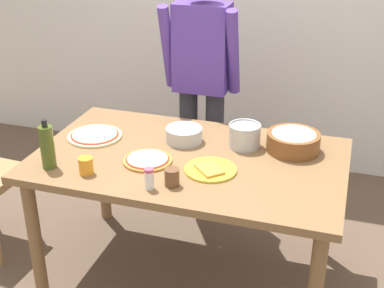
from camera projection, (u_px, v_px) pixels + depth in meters
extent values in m
plane|color=brown|center=(189.00, 273.00, 3.08)|extent=(8.00, 8.00, 0.00)
cube|color=brown|center=(189.00, 160.00, 2.76)|extent=(1.60, 0.96, 0.04)
cylinder|color=brown|center=(35.00, 239.00, 2.78)|extent=(0.07, 0.07, 0.72)
cylinder|color=brown|center=(103.00, 170.00, 3.46)|extent=(0.07, 0.07, 0.72)
cylinder|color=brown|center=(329.00, 205.00, 3.07)|extent=(0.07, 0.07, 0.72)
cylinder|color=#2D2D38|center=(189.00, 147.00, 3.62)|extent=(0.12, 0.12, 0.85)
cylinder|color=#2D2D38|center=(214.00, 151.00, 3.57)|extent=(0.12, 0.12, 0.85)
cube|color=#56389E|center=(202.00, 48.00, 3.29)|extent=(0.34, 0.20, 0.55)
cylinder|color=#56389E|center=(168.00, 47.00, 3.30)|extent=(0.07, 0.21, 0.55)
cylinder|color=#56389E|center=(233.00, 53.00, 3.19)|extent=(0.07, 0.21, 0.55)
cylinder|color=#A37A4C|center=(31.00, 204.00, 3.34)|extent=(0.04, 0.04, 0.45)
cylinder|color=beige|center=(95.00, 136.00, 2.97)|extent=(0.30, 0.30, 0.01)
cylinder|color=#B22D1E|center=(95.00, 135.00, 2.96)|extent=(0.27, 0.27, 0.00)
cylinder|color=beige|center=(95.00, 134.00, 2.96)|extent=(0.25, 0.25, 0.00)
cylinder|color=#C67A33|center=(148.00, 161.00, 2.70)|extent=(0.25, 0.25, 0.01)
cylinder|color=#B22D1E|center=(147.00, 159.00, 2.69)|extent=(0.22, 0.22, 0.00)
cylinder|color=beige|center=(147.00, 158.00, 2.69)|extent=(0.21, 0.21, 0.00)
cylinder|color=gold|center=(211.00, 170.00, 2.61)|extent=(0.26, 0.26, 0.01)
cube|color=#CC8438|center=(209.00, 169.00, 2.59)|extent=(0.17, 0.17, 0.01)
cylinder|color=brown|center=(293.00, 142.00, 2.79)|extent=(0.28, 0.28, 0.10)
ellipsoid|color=beige|center=(294.00, 135.00, 2.78)|extent=(0.25, 0.25, 0.05)
cylinder|color=#B7B7BC|center=(184.00, 135.00, 2.90)|extent=(0.20, 0.20, 0.08)
cylinder|color=#47561E|center=(47.00, 147.00, 2.60)|extent=(0.07, 0.07, 0.22)
cylinder|color=black|center=(44.00, 123.00, 2.55)|extent=(0.03, 0.03, 0.04)
cylinder|color=#B7B7BC|center=(245.00, 136.00, 2.84)|extent=(0.17, 0.17, 0.12)
torus|color=#A5A5AD|center=(245.00, 125.00, 2.81)|extent=(0.17, 0.17, 0.01)
cylinder|color=orange|center=(86.00, 166.00, 2.57)|extent=(0.07, 0.07, 0.08)
cylinder|color=brown|center=(172.00, 177.00, 2.47)|extent=(0.07, 0.07, 0.08)
cylinder|color=white|center=(149.00, 180.00, 2.44)|extent=(0.04, 0.04, 0.09)
cylinder|color=#D84C66|center=(149.00, 170.00, 2.41)|extent=(0.04, 0.04, 0.02)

